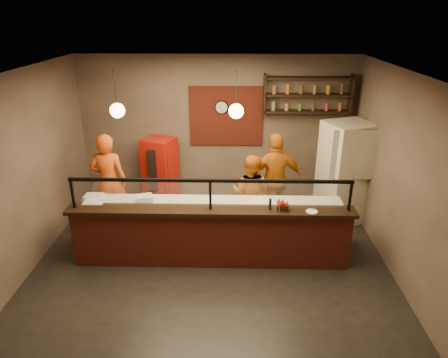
{
  "coord_description": "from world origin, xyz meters",
  "views": [
    {
      "loc": [
        0.36,
        -6.05,
        4.03
      ],
      "look_at": [
        0.2,
        0.3,
        1.34
      ],
      "focal_mm": 32.0,
      "sensor_mm": 36.0,
      "label": 1
    }
  ],
  "objects_px": {
    "cook_mid": "(251,193)",
    "condiment_caddy": "(282,207)",
    "pepper_mill": "(270,204)",
    "cook_left": "(109,181)",
    "red_cooler": "(160,171)",
    "cook_right": "(275,179)",
    "wall_clock": "(222,107)",
    "pizza_dough": "(262,204)",
    "fridge": "(345,173)"
  },
  "relations": [
    {
      "from": "cook_left",
      "to": "red_cooler",
      "type": "bearing_deg",
      "value": -124.49
    },
    {
      "from": "pepper_mill",
      "to": "red_cooler",
      "type": "bearing_deg",
      "value": 132.12
    },
    {
      "from": "pizza_dough",
      "to": "condiment_caddy",
      "type": "relative_size",
      "value": 2.82
    },
    {
      "from": "cook_right",
      "to": "pizza_dough",
      "type": "distance_m",
      "value": 1.09
    },
    {
      "from": "red_cooler",
      "to": "pizza_dough",
      "type": "distance_m",
      "value": 2.89
    },
    {
      "from": "cook_mid",
      "to": "pizza_dough",
      "type": "bearing_deg",
      "value": 123.01
    },
    {
      "from": "cook_mid",
      "to": "red_cooler",
      "type": "height_order",
      "value": "cook_mid"
    },
    {
      "from": "wall_clock",
      "to": "condiment_caddy",
      "type": "height_order",
      "value": "wall_clock"
    },
    {
      "from": "condiment_caddy",
      "to": "pepper_mill",
      "type": "bearing_deg",
      "value": 178.42
    },
    {
      "from": "pizza_dough",
      "to": "fridge",
      "type": "bearing_deg",
      "value": 35.15
    },
    {
      "from": "wall_clock",
      "to": "red_cooler",
      "type": "bearing_deg",
      "value": -167.12
    },
    {
      "from": "wall_clock",
      "to": "pizza_dough",
      "type": "distance_m",
      "value": 2.67
    },
    {
      "from": "cook_mid",
      "to": "red_cooler",
      "type": "xyz_separation_m",
      "value": [
        -1.96,
        1.24,
        -0.04
      ]
    },
    {
      "from": "wall_clock",
      "to": "fridge",
      "type": "xyz_separation_m",
      "value": [
        2.5,
        -1.04,
        -1.08
      ]
    },
    {
      "from": "condiment_caddy",
      "to": "pepper_mill",
      "type": "xyz_separation_m",
      "value": [
        -0.2,
        0.01,
        0.05
      ]
    },
    {
      "from": "pepper_mill",
      "to": "fridge",
      "type": "bearing_deg",
      "value": 46.37
    },
    {
      "from": "fridge",
      "to": "condiment_caddy",
      "type": "height_order",
      "value": "fridge"
    },
    {
      "from": "cook_mid",
      "to": "pizza_dough",
      "type": "xyz_separation_m",
      "value": [
        0.17,
        -0.71,
        0.12
      ]
    },
    {
      "from": "wall_clock",
      "to": "condiment_caddy",
      "type": "bearing_deg",
      "value": -69.03
    },
    {
      "from": "cook_mid",
      "to": "fridge",
      "type": "bearing_deg",
      "value": -145.03
    },
    {
      "from": "pizza_dough",
      "to": "cook_left",
      "type": "bearing_deg",
      "value": 164.53
    },
    {
      "from": "fridge",
      "to": "pizza_dough",
      "type": "distance_m",
      "value": 2.12
    },
    {
      "from": "wall_clock",
      "to": "fridge",
      "type": "height_order",
      "value": "wall_clock"
    },
    {
      "from": "red_cooler",
      "to": "condiment_caddy",
      "type": "height_order",
      "value": "red_cooler"
    },
    {
      "from": "condiment_caddy",
      "to": "wall_clock",
      "type": "bearing_deg",
      "value": 110.97
    },
    {
      "from": "wall_clock",
      "to": "cook_mid",
      "type": "relative_size",
      "value": 0.19
    },
    {
      "from": "wall_clock",
      "to": "condiment_caddy",
      "type": "distance_m",
      "value": 3.12
    },
    {
      "from": "cook_right",
      "to": "cook_left",
      "type": "bearing_deg",
      "value": -4.31
    },
    {
      "from": "wall_clock",
      "to": "condiment_caddy",
      "type": "xyz_separation_m",
      "value": [
        1.06,
        -2.77,
        -0.99
      ]
    },
    {
      "from": "wall_clock",
      "to": "cook_left",
      "type": "bearing_deg",
      "value": -145.93
    },
    {
      "from": "red_cooler",
      "to": "condiment_caddy",
      "type": "bearing_deg",
      "value": -23.01
    },
    {
      "from": "cook_right",
      "to": "pizza_dough",
      "type": "xyz_separation_m",
      "value": [
        -0.34,
        -1.03,
        -0.03
      ]
    },
    {
      "from": "fridge",
      "to": "condiment_caddy",
      "type": "distance_m",
      "value": 2.25
    },
    {
      "from": "fridge",
      "to": "pizza_dough",
      "type": "relative_size",
      "value": 4.03
    },
    {
      "from": "wall_clock",
      "to": "fridge",
      "type": "bearing_deg",
      "value": -22.61
    },
    {
      "from": "red_cooler",
      "to": "pepper_mill",
      "type": "height_order",
      "value": "red_cooler"
    },
    {
      "from": "fridge",
      "to": "cook_left",
      "type": "bearing_deg",
      "value": 164.47
    },
    {
      "from": "cook_left",
      "to": "fridge",
      "type": "height_order",
      "value": "fridge"
    },
    {
      "from": "cook_mid",
      "to": "condiment_caddy",
      "type": "distance_m",
      "value": 1.34
    },
    {
      "from": "cook_right",
      "to": "fridge",
      "type": "bearing_deg",
      "value": 179.29
    },
    {
      "from": "cook_mid",
      "to": "cook_right",
      "type": "relative_size",
      "value": 0.84
    },
    {
      "from": "fridge",
      "to": "wall_clock",
      "type": "bearing_deg",
      "value": 136.78
    },
    {
      "from": "wall_clock",
      "to": "cook_mid",
      "type": "distance_m",
      "value": 2.12
    },
    {
      "from": "cook_right",
      "to": "fridge",
      "type": "height_order",
      "value": "fridge"
    },
    {
      "from": "wall_clock",
      "to": "cook_right",
      "type": "distance_m",
      "value": 2.02
    },
    {
      "from": "wall_clock",
      "to": "pizza_dough",
      "type": "relative_size",
      "value": 0.59
    },
    {
      "from": "cook_left",
      "to": "cook_right",
      "type": "height_order",
      "value": "cook_left"
    },
    {
      "from": "cook_mid",
      "to": "pepper_mill",
      "type": "distance_m",
      "value": 1.29
    },
    {
      "from": "condiment_caddy",
      "to": "cook_mid",
      "type": "bearing_deg",
      "value": 110.66
    },
    {
      "from": "cook_right",
      "to": "pepper_mill",
      "type": "bearing_deg",
      "value": 72.74
    }
  ]
}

